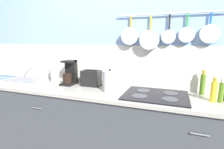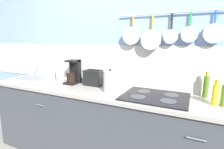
% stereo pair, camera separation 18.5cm
% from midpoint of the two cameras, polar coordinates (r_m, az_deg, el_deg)
% --- Properties ---
extents(wall_back, '(7.20, 0.15, 2.60)m').
position_cam_midpoint_polar(wall_back, '(2.12, 1.19, 6.17)').
color(wall_back, '#84A3CC').
rests_on(wall_back, ground_plane).
extents(cabinet_base, '(3.28, 0.54, 0.87)m').
position_cam_midpoint_polar(cabinet_base, '(2.07, -1.98, -18.35)').
color(cabinet_base, '#3F4247').
rests_on(cabinet_base, ground_plane).
extents(countertop, '(3.32, 0.57, 0.03)m').
position_cam_midpoint_polar(countertop, '(1.89, -2.08, -6.26)').
color(countertop, '#A59E93').
rests_on(countertop, cabinet_base).
extents(sink_basin, '(0.57, 0.36, 0.24)m').
position_cam_midpoint_polar(sink_basin, '(2.73, -28.25, -1.47)').
color(sink_basin, '#B7BABF').
rests_on(sink_basin, countertop).
extents(paper_towel_roll, '(0.11, 0.11, 0.25)m').
position_cam_midpoint_polar(paper_towel_roll, '(2.45, -20.26, 0.44)').
color(paper_towel_roll, white).
rests_on(paper_towel_roll, countertop).
extents(coffee_maker, '(0.16, 0.20, 0.30)m').
position_cam_midpoint_polar(coffee_maker, '(2.29, -15.92, 0.08)').
color(coffee_maker, black).
rests_on(coffee_maker, countertop).
extents(toaster, '(0.24, 0.14, 0.19)m').
position_cam_midpoint_polar(toaster, '(2.15, -9.22, -1.20)').
color(toaster, black).
rests_on(toaster, countertop).
extents(kettle, '(0.15, 0.15, 0.25)m').
position_cam_midpoint_polar(kettle, '(1.90, -3.55, -2.22)').
color(kettle, '#B7BABF').
rests_on(kettle, countertop).
extents(cooktop, '(0.63, 0.50, 0.01)m').
position_cam_midpoint_polar(cooktop, '(1.79, 11.15, -6.66)').
color(cooktop, black).
rests_on(cooktop, countertop).
extents(bottle_olive_oil, '(0.05, 0.05, 0.26)m').
position_cam_midpoint_polar(bottle_olive_oil, '(1.95, 25.15, -2.81)').
color(bottle_olive_oil, '#4C721E').
rests_on(bottle_olive_oil, countertop).
extents(bottle_dish_soap, '(0.05, 0.05, 0.23)m').
position_cam_midpoint_polar(bottle_dish_soap, '(1.77, 27.76, -4.88)').
color(bottle_dish_soap, yellow).
rests_on(bottle_dish_soap, countertop).
extents(bottle_vinegar, '(0.04, 0.04, 0.22)m').
position_cam_midpoint_polar(bottle_vinegar, '(1.79, 29.64, -4.95)').
color(bottle_vinegar, '#4C721E').
rests_on(bottle_vinegar, countertop).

